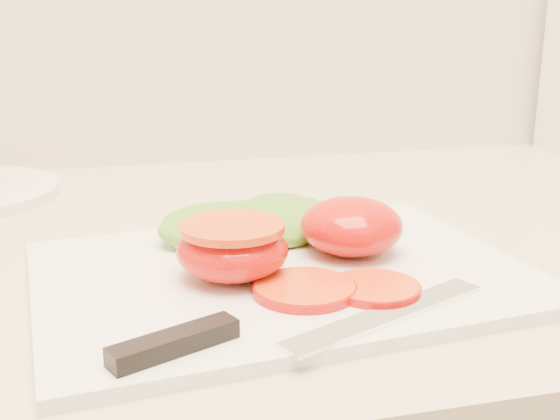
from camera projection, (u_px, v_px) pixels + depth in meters
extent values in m
cube|color=white|center=(283.00, 275.00, 0.55)|extent=(0.40, 0.31, 0.01)
ellipsoid|color=red|center=(351.00, 226.00, 0.58)|extent=(0.08, 0.08, 0.05)
ellipsoid|color=red|center=(232.00, 251.00, 0.52)|extent=(0.08, 0.08, 0.04)
cylinder|color=red|center=(232.00, 227.00, 0.52)|extent=(0.08, 0.08, 0.01)
cylinder|color=orange|center=(305.00, 289.00, 0.50)|extent=(0.07, 0.07, 0.01)
cylinder|color=orange|center=(375.00, 288.00, 0.50)|extent=(0.06, 0.06, 0.01)
ellipsoid|color=#68A92C|center=(235.00, 227.00, 0.61)|extent=(0.14, 0.09, 0.02)
ellipsoid|color=#68A92C|center=(283.00, 219.00, 0.63)|extent=(0.15, 0.15, 0.03)
cube|color=silver|center=(387.00, 314.00, 0.46)|extent=(0.16, 0.09, 0.00)
cube|color=black|center=(174.00, 342.00, 0.41)|extent=(0.08, 0.05, 0.01)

